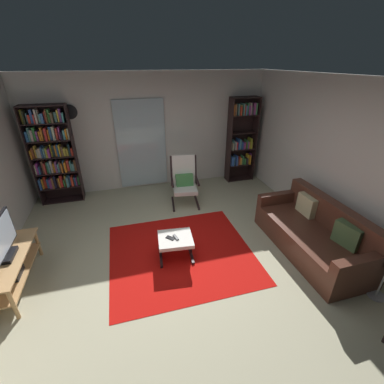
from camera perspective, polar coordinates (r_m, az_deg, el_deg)
name	(u,v)px	position (r m, az deg, el deg)	size (l,w,h in m)	color
ground_plane	(182,260)	(4.20, -2.13, -14.60)	(7.02, 7.02, 0.00)	#B2AD8C
wall_back	(152,133)	(6.19, -8.86, 12.77)	(5.60, 0.06, 2.60)	silver
wall_right	(346,165)	(4.81, 30.75, 5.11)	(0.06, 6.00, 2.60)	silver
glass_door_panel	(142,145)	(6.16, -10.98, 10.14)	(1.10, 0.01, 2.00)	silver
area_rug	(181,252)	(4.32, -2.40, -13.12)	(2.24, 2.08, 0.01)	red
tv_stand	(10,267)	(4.34, -35.03, -13.40)	(0.45, 1.29, 0.49)	tan
television	(1,242)	(4.13, -36.45, -8.81)	(0.20, 0.86, 0.53)	black
bookshelf_near_tv	(53,153)	(6.08, -28.19, 7.48)	(0.84, 0.30, 2.04)	black
bookshelf_near_sofa	(241,139)	(6.61, 10.74, 11.44)	(0.68, 0.30, 2.04)	black
leather_sofa	(314,234)	(4.64, 25.17, -8.41)	(0.86, 1.98, 0.82)	#512B1F
lounge_armchair	(184,179)	(5.49, -1.70, 2.78)	(0.65, 0.72, 1.02)	black
ottoman	(175,241)	(4.08, -3.66, -10.68)	(0.57, 0.53, 0.36)	white
tv_remote	(176,237)	(4.03, -3.57, -9.89)	(0.04, 0.14, 0.02)	black
cell_phone	(170,238)	(4.03, -4.77, -10.00)	(0.07, 0.14, 0.01)	black
wall_clock	(70,112)	(6.04, -25.24, 15.63)	(0.29, 0.03, 0.29)	silver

